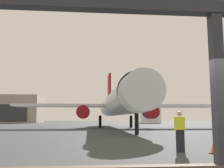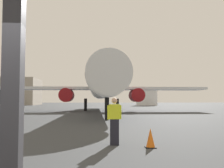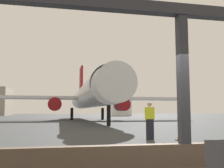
{
  "view_description": "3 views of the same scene",
  "coord_description": "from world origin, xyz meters",
  "px_view_note": "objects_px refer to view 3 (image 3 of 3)",
  "views": [
    {
      "loc": [
        -2.32,
        -4.46,
        1.44
      ],
      "look_at": [
        -0.42,
        16.7,
        4.24
      ],
      "focal_mm": 41.71,
      "sensor_mm": 36.0,
      "label": 1
    },
    {
      "loc": [
        0.91,
        -2.9,
        1.66
      ],
      "look_at": [
        2.19,
        16.5,
        2.86
      ],
      "focal_mm": 41.14,
      "sensor_mm": 36.0,
      "label": 2
    },
    {
      "loc": [
        -2.56,
        -5.07,
        1.3
      ],
      "look_at": [
        2.29,
        18.7,
        3.85
      ],
      "focal_mm": 41.94,
      "sensor_mm": 36.0,
      "label": 3
    }
  ],
  "objects_px": {
    "traffic_cone": "(180,133)",
    "fuel_storage_tank": "(121,107)",
    "airplane": "(90,95)",
    "ground_crew_worker": "(150,120)",
    "cafe_chair_aisle_left": "(213,167)"
  },
  "relations": [
    {
      "from": "cafe_chair_aisle_left",
      "to": "traffic_cone",
      "type": "relative_size",
      "value": 1.36
    },
    {
      "from": "airplane",
      "to": "ground_crew_worker",
      "type": "xyz_separation_m",
      "value": [
        -0.25,
        -25.93,
        -2.69
      ]
    },
    {
      "from": "traffic_cone",
      "to": "fuel_storage_tank",
      "type": "bearing_deg",
      "value": 78.63
    },
    {
      "from": "airplane",
      "to": "fuel_storage_tank",
      "type": "bearing_deg",
      "value": 70.17
    },
    {
      "from": "traffic_cone",
      "to": "fuel_storage_tank",
      "type": "height_order",
      "value": "fuel_storage_tank"
    },
    {
      "from": "airplane",
      "to": "ground_crew_worker",
      "type": "relative_size",
      "value": 20.63
    },
    {
      "from": "cafe_chair_aisle_left",
      "to": "fuel_storage_tank",
      "type": "bearing_deg",
      "value": 77.34
    },
    {
      "from": "airplane",
      "to": "ground_crew_worker",
      "type": "height_order",
      "value": "airplane"
    },
    {
      "from": "airplane",
      "to": "traffic_cone",
      "type": "height_order",
      "value": "airplane"
    },
    {
      "from": "cafe_chair_aisle_left",
      "to": "fuel_storage_tank",
      "type": "xyz_separation_m",
      "value": [
        16.57,
        73.75,
        1.99
      ]
    },
    {
      "from": "ground_crew_worker",
      "to": "traffic_cone",
      "type": "distance_m",
      "value": 1.48
    },
    {
      "from": "ground_crew_worker",
      "to": "cafe_chair_aisle_left",
      "type": "bearing_deg",
      "value": -104.02
    },
    {
      "from": "traffic_cone",
      "to": "fuel_storage_tank",
      "type": "xyz_separation_m",
      "value": [
        13.27,
        66.03,
        2.21
      ]
    },
    {
      "from": "airplane",
      "to": "fuel_storage_tank",
      "type": "relative_size",
      "value": 5.75
    },
    {
      "from": "cafe_chair_aisle_left",
      "to": "fuel_storage_tank",
      "type": "relative_size",
      "value": 0.15
    }
  ]
}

